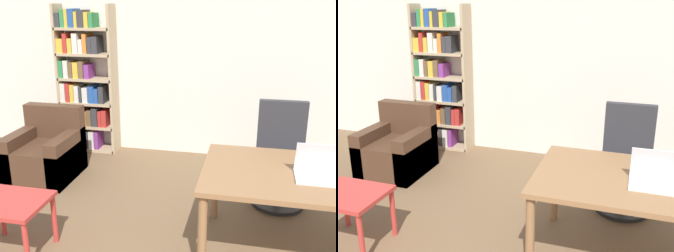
% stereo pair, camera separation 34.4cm
% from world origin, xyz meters
% --- Properties ---
extents(wall_back, '(8.00, 0.06, 2.70)m').
position_xyz_m(wall_back, '(0.00, 4.53, 1.35)').
color(wall_back, silver).
rests_on(wall_back, ground_plane).
extents(desk, '(1.64, 1.03, 0.74)m').
position_xyz_m(desk, '(0.92, 2.38, 0.66)').
color(desk, olive).
rests_on(desk, ground_plane).
extents(laptop, '(0.37, 0.26, 0.26)m').
position_xyz_m(laptop, '(1.00, 2.32, 0.80)').
color(laptop, silver).
rests_on(laptop, desk).
extents(office_chair, '(0.55, 0.55, 1.06)m').
position_xyz_m(office_chair, '(0.78, 3.32, 0.48)').
color(office_chair, black).
rests_on(office_chair, ground_plane).
extents(side_table_blue, '(0.59, 0.51, 0.49)m').
position_xyz_m(side_table_blue, '(-1.41, 1.89, 0.41)').
color(side_table_blue, '#B2332D').
rests_on(side_table_blue, ground_plane).
extents(armchair, '(0.74, 0.77, 0.82)m').
position_xyz_m(armchair, '(-1.93, 3.37, 0.28)').
color(armchair, '#472D1E').
rests_on(armchair, ground_plane).
extents(bookshelf, '(0.80, 0.28, 2.01)m').
position_xyz_m(bookshelf, '(-1.83, 4.34, 0.94)').
color(bookshelf, tan).
rests_on(bookshelf, ground_plane).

